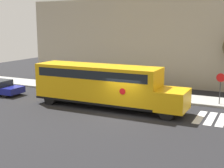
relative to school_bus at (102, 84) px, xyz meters
name	(u,v)px	position (x,y,z in m)	size (l,w,h in m)	color
ground_plane	(122,116)	(2.24, -1.44, -1.81)	(60.00, 60.00, 0.00)	black
sidewalk_strip	(152,95)	(2.24, 5.06, -1.74)	(44.00, 3.00, 0.15)	#9E9E99
building_backdrop	(174,42)	(2.24, 11.56, 2.56)	(32.00, 4.00, 8.75)	#9E937F
school_bus	(102,84)	(0.00, 0.00, 0.00)	(11.62, 2.57, 3.17)	#EAA80F
stop_sign	(220,85)	(7.89, 4.24, -0.15)	(0.66, 0.10, 2.53)	#38383A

